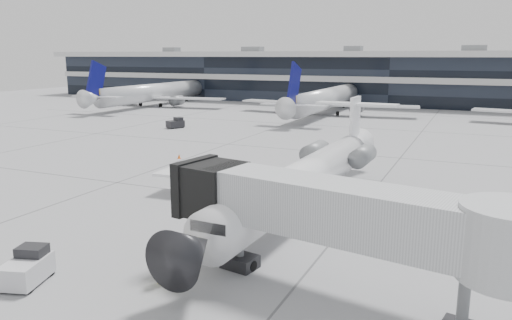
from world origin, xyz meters
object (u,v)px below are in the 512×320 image
at_px(regional_jet, 306,177).
at_px(jet_bridge, 355,215).
at_px(ramp_worker, 161,264).
at_px(baggage_tug, 27,268).

relative_size(regional_jet, jet_bridge, 1.80).
bearing_deg(ramp_worker, regional_jet, -109.28).
xyz_separation_m(regional_jet, jet_bridge, (5.89, -11.35, 1.51)).
relative_size(jet_bridge, baggage_tug, 5.77).
xyz_separation_m(ramp_worker, baggage_tug, (-5.78, -2.43, -0.27)).
bearing_deg(jet_bridge, regional_jet, 127.69).
xyz_separation_m(regional_jet, baggage_tug, (-8.29, -15.82, -1.62)).
bearing_deg(regional_jet, ramp_worker, -98.73).
bearing_deg(baggage_tug, ramp_worker, 5.76).
relative_size(regional_jet, baggage_tug, 10.41).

